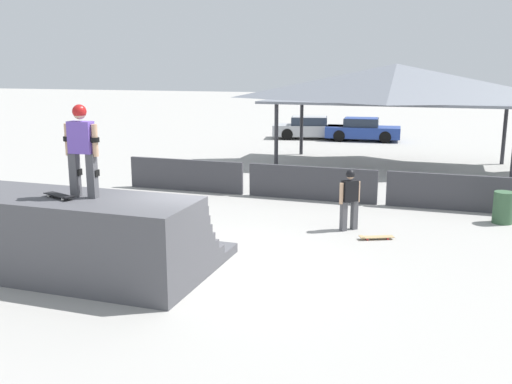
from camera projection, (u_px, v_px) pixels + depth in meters
name	position (u px, v px, depth m)	size (l,w,h in m)	color
ground_plane	(211.00, 267.00, 11.83)	(160.00, 160.00, 0.00)	#A3A09B
quarter_pipe_ramp	(78.00, 238.00, 11.40)	(5.17, 3.39, 1.63)	#4C4C51
skater_on_deck	(82.00, 145.00, 10.66)	(0.75, 0.26, 1.76)	#4C4C51
skateboard_on_deck	(60.00, 195.00, 10.77)	(0.79, 0.46, 0.09)	silver
bystander_walking	(350.00, 195.00, 14.32)	(0.50, 0.50, 1.56)	#4C4C51
skateboard_on_ground	(375.00, 237.00, 13.71)	(0.84, 0.53, 0.09)	red
barrier_fence	(312.00, 183.00, 17.71)	(12.68, 0.12, 1.05)	#3D3D42
pavilion_shelter	(396.00, 84.00, 23.04)	(10.37, 4.91, 4.19)	#2D2D33
trash_bin	(503.00, 208.00, 15.06)	(0.52, 0.52, 0.85)	#385B3D
parked_car_silver	(311.00, 128.00, 32.86)	(4.61, 2.52, 1.27)	#A8AAAF
parked_car_blue	(363.00, 130.00, 31.99)	(4.21, 2.06, 1.27)	navy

